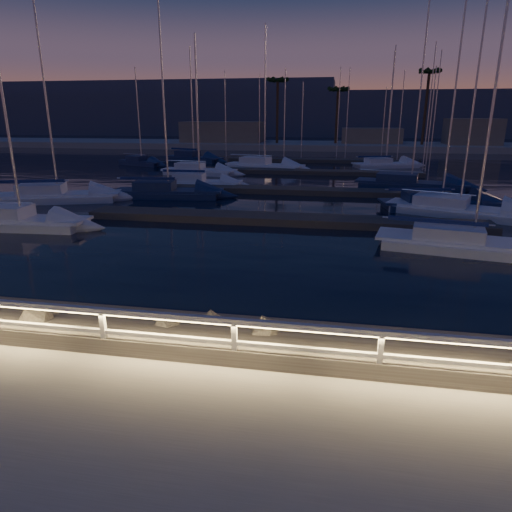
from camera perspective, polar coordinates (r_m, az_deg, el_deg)
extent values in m
plane|color=#AEA89D|center=(10.34, -8.22, -12.66)|extent=(400.00, 400.00, 0.00)
cube|color=#AEA89D|center=(8.48, -13.86, -21.38)|extent=(240.00, 5.00, 0.20)
cube|color=slate|center=(11.73, -5.83, -10.38)|extent=(240.00, 3.45, 1.29)
plane|color=black|center=(88.69, 8.62, 13.39)|extent=(320.00, 320.00, 0.00)
plane|color=black|center=(10.98, -7.94, -18.09)|extent=(400.00, 400.00, 0.00)
cube|color=silver|center=(10.87, -18.52, -8.90)|extent=(0.11, 0.11, 1.00)
cube|color=silver|center=(9.85, -2.72, -10.77)|extent=(0.11, 0.11, 1.00)
cube|color=silver|center=(9.69, 15.24, -11.92)|extent=(0.11, 0.11, 1.00)
cube|color=silver|center=(9.88, -8.47, -7.62)|extent=(44.00, 0.12, 0.12)
cube|color=silver|center=(10.10, -8.34, -10.20)|extent=(44.00, 0.09, 0.09)
cube|color=#E7BE68|center=(9.90, -8.48, -8.09)|extent=(44.00, 0.04, 0.03)
sphere|color=slate|center=(11.62, -6.66, -10.10)|extent=(0.97, 0.97, 0.97)
sphere|color=slate|center=(12.28, 8.14, -9.80)|extent=(0.82, 0.82, 0.82)
sphere|color=slate|center=(12.04, 0.50, -9.77)|extent=(0.82, 0.82, 0.82)
cube|color=#4F4741|center=(25.25, 3.26, 4.61)|extent=(22.00, 2.00, 0.40)
cube|color=#4F4741|center=(35.03, 5.34, 8.12)|extent=(22.00, 2.00, 0.40)
cube|color=#4F4741|center=(46.88, 6.70, 10.39)|extent=(22.00, 2.00, 0.40)
cube|color=#4F4741|center=(58.80, 7.52, 11.74)|extent=(22.00, 2.00, 0.40)
cube|color=#AEA89D|center=(82.68, 8.47, 13.40)|extent=(160.00, 14.00, 1.20)
cube|color=gray|center=(85.16, -4.08, 15.00)|extent=(14.00, 8.00, 4.00)
cube|color=gray|center=(83.69, 14.19, 14.15)|extent=(10.00, 6.00, 3.00)
cube|color=gray|center=(85.14, 25.38, 13.64)|extent=(8.00, 7.00, 4.60)
cylinder|color=#503D25|center=(81.21, 2.68, 17.63)|extent=(0.44, 0.44, 10.50)
cylinder|color=#503D25|center=(81.46, 10.07, 16.87)|extent=(0.44, 0.44, 9.00)
cylinder|color=#503D25|center=(81.51, 20.44, 16.97)|extent=(0.44, 0.44, 11.50)
cube|color=#3D455E|center=(138.49, 9.50, 16.59)|extent=(220.00, 30.00, 14.00)
cube|color=#3D455E|center=(161.28, -13.25, 17.16)|extent=(120.00, 25.00, 18.00)
cube|color=white|center=(26.98, -27.13, 3.43)|extent=(6.62, 2.53, 0.55)
cube|color=white|center=(26.91, -27.23, 4.15)|extent=(7.14, 2.24, 0.15)
cube|color=white|center=(27.36, -28.91, 4.86)|extent=(2.62, 1.77, 0.65)
cylinder|color=silver|center=(26.40, -29.00, 16.36)|extent=(0.12, 0.12, 11.29)
cube|color=white|center=(34.31, -23.40, 6.51)|extent=(7.93, 4.82, 0.59)
cube|color=white|center=(34.25, -23.48, 7.12)|extent=(8.40, 4.67, 0.16)
cube|color=white|center=(34.47, -25.24, 7.59)|extent=(3.38, 2.73, 0.69)
cylinder|color=silver|center=(33.88, -24.88, 18.20)|extent=(0.13, 0.13, 13.06)
cylinder|color=silver|center=(34.55, -26.19, 8.39)|extent=(4.47, 1.61, 0.09)
cube|color=navy|center=(31.26, 22.12, 5.73)|extent=(7.34, 3.62, 0.51)
cube|color=navy|center=(31.20, 22.19, 6.31)|extent=(7.84, 3.39, 0.14)
cube|color=navy|center=(30.79, 20.57, 6.96)|extent=(3.01, 2.24, 0.60)
cylinder|color=silver|center=(30.77, 23.54, 17.66)|extent=(0.11, 0.11, 12.19)
cylinder|color=silver|center=(30.55, 19.80, 7.85)|extent=(4.32, 0.90, 0.07)
cube|color=white|center=(21.99, 25.37, 0.88)|extent=(7.77, 3.82, 0.50)
cube|color=white|center=(21.92, 25.48, 1.68)|extent=(8.31, 3.57, 0.14)
cube|color=white|center=(21.77, 22.88, 2.78)|extent=(3.19, 2.37, 0.59)
cylinder|color=silver|center=(21.31, 27.85, 18.88)|extent=(0.11, 0.11, 12.92)
cylinder|color=silver|center=(21.66, 21.66, 4.09)|extent=(4.58, 0.93, 0.07)
cube|color=white|center=(38.12, -7.00, 8.74)|extent=(6.40, 2.39, 0.54)
cube|color=white|center=(38.07, -7.02, 9.24)|extent=(6.91, 2.10, 0.15)
cube|color=white|center=(38.25, -8.33, 9.75)|extent=(2.52, 1.69, 0.63)
cylinder|color=silver|center=(37.71, -7.34, 17.65)|extent=(0.12, 0.12, 10.95)
cylinder|color=silver|center=(38.31, -9.00, 10.46)|extent=(3.94, 0.26, 0.08)
cube|color=navy|center=(33.73, -10.82, 7.46)|extent=(7.35, 3.20, 0.55)
cube|color=navy|center=(33.67, -10.85, 8.05)|extent=(7.90, 2.92, 0.15)
cube|color=navy|center=(33.88, -12.52, 8.61)|extent=(2.96, 2.10, 0.66)
cylinder|color=silver|center=(33.28, -11.49, 18.77)|extent=(0.12, 0.12, 12.36)
cylinder|color=silver|center=(33.95, -13.39, 9.43)|extent=(4.43, 0.61, 0.08)
cube|color=white|center=(29.62, 24.03, 4.92)|extent=(8.00, 5.23, 0.51)
cube|color=white|center=(29.56, 24.10, 5.54)|extent=(8.44, 5.12, 0.14)
cube|color=white|center=(29.67, 22.17, 6.45)|extent=(3.46, 2.88, 0.60)
cylinder|color=silver|center=(29.13, 25.79, 18.51)|extent=(0.11, 0.11, 13.21)
cylinder|color=silver|center=(29.70, 21.27, 7.47)|extent=(4.43, 1.87, 0.07)
cube|color=navy|center=(56.37, -14.07, 11.10)|extent=(6.18, 4.15, 0.50)
cube|color=navy|center=(56.34, -14.09, 11.42)|extent=(6.51, 4.07, 0.14)
cube|color=navy|center=(56.92, -14.68, 11.75)|extent=(2.68, 2.26, 0.59)
cylinder|color=silver|center=(56.09, -14.49, 16.70)|extent=(0.11, 0.11, 10.21)
cylinder|color=silver|center=(57.18, -15.00, 12.21)|extent=(3.40, 1.53, 0.07)
cube|color=white|center=(46.39, -7.11, 10.24)|extent=(7.03, 2.89, 0.53)
cube|color=white|center=(46.35, -7.12, 10.66)|extent=(7.57, 2.60, 0.15)
cube|color=white|center=(46.69, -8.24, 11.08)|extent=(2.81, 1.95, 0.63)
cylinder|color=silver|center=(46.06, -7.42, 18.15)|extent=(0.12, 0.12, 11.90)
cylinder|color=silver|center=(46.83, -8.81, 11.68)|extent=(4.27, 0.46, 0.08)
cube|color=white|center=(54.34, 15.93, 10.74)|extent=(7.36, 4.61, 0.50)
cube|color=white|center=(54.31, 15.96, 11.08)|extent=(7.78, 4.49, 0.14)
cube|color=white|center=(53.86, 15.03, 11.45)|extent=(3.15, 2.58, 0.59)
cylinder|color=silver|center=(54.06, 16.51, 17.56)|extent=(0.11, 0.11, 12.13)
cylinder|color=silver|center=(53.62, 14.59, 11.95)|extent=(4.12, 1.59, 0.07)
cube|color=navy|center=(39.39, 18.78, 8.23)|extent=(8.41, 4.27, 0.54)
cube|color=navy|center=(39.34, 18.83, 8.72)|extent=(8.98, 4.01, 0.15)
cube|color=navy|center=(39.38, 17.25, 9.38)|extent=(3.47, 2.61, 0.64)
cylinder|color=silver|center=(39.04, 19.88, 19.01)|extent=(0.12, 0.12, 13.94)
cylinder|color=silver|center=(39.38, 16.49, 10.16)|extent=(4.93, 1.11, 0.08)
cube|color=navy|center=(59.68, -7.75, 11.76)|extent=(7.75, 4.82, 0.62)
cube|color=navy|center=(59.64, -7.76, 12.14)|extent=(8.20, 4.69, 0.17)
cube|color=navy|center=(60.24, -8.56, 12.54)|extent=(3.32, 2.71, 0.74)
cylinder|color=silver|center=(59.43, -8.03, 18.39)|extent=(0.14, 0.14, 12.78)
cylinder|color=silver|center=(60.52, -8.98, 13.08)|extent=(4.35, 1.66, 0.09)
cube|color=white|center=(50.34, 1.09, 10.91)|extent=(8.29, 4.38, 0.62)
cube|color=white|center=(50.30, 1.09, 11.36)|extent=(8.83, 4.15, 0.17)
cube|color=white|center=(50.69, -0.07, 11.85)|extent=(3.44, 2.63, 0.73)
cylinder|color=silver|center=(50.07, 1.14, 19.31)|extent=(0.13, 0.13, 13.70)
cylinder|color=silver|center=(50.87, -0.65, 12.50)|extent=(4.82, 1.23, 0.09)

